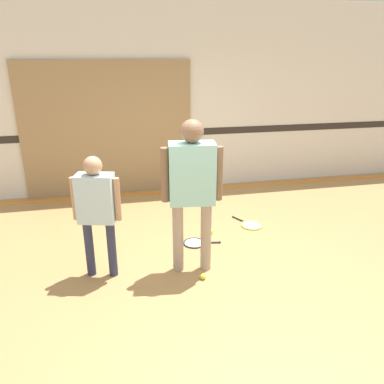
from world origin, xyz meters
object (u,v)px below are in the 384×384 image
object	(u,v)px
person_instructor	(192,182)
tennis_ball_near_instructor	(203,276)
racket_spare_on_floor	(196,243)
person_student_left	(96,205)
racket_second_spare	(251,225)
tennis_ball_by_spare_racket	(211,231)

from	to	relation	value
person_instructor	tennis_ball_near_instructor	bearing A→B (deg)	-65.45
racket_spare_on_floor	person_instructor	bearing A→B (deg)	-96.60
person_student_left	racket_second_spare	size ratio (longest dim) A/B	2.42
person_instructor	person_student_left	bearing A→B (deg)	-178.60
person_instructor	racket_spare_on_floor	size ratio (longest dim) A/B	3.34
person_student_left	racket_second_spare	distance (m)	2.41
person_student_left	tennis_ball_near_instructor	bearing A→B (deg)	-2.39
racket_spare_on_floor	person_student_left	bearing A→B (deg)	-147.69
racket_spare_on_floor	racket_second_spare	world-z (taller)	same
person_student_left	tennis_ball_by_spare_racket	world-z (taller)	person_student_left
person_student_left	tennis_ball_by_spare_racket	size ratio (longest dim) A/B	20.77
person_instructor	tennis_ball_by_spare_racket	distance (m)	1.39
person_student_left	racket_spare_on_floor	distance (m)	1.53
tennis_ball_near_instructor	tennis_ball_by_spare_racket	size ratio (longest dim) A/B	1.00
tennis_ball_by_spare_racket	racket_spare_on_floor	bearing A→B (deg)	-138.18
person_instructor	person_student_left	xyz separation A→B (m)	(-1.01, 0.10, -0.22)
person_student_left	tennis_ball_near_instructor	distance (m)	1.39
racket_second_spare	tennis_ball_by_spare_racket	size ratio (longest dim) A/B	8.57
racket_second_spare	tennis_ball_by_spare_racket	world-z (taller)	tennis_ball_by_spare_racket
tennis_ball_near_instructor	tennis_ball_by_spare_racket	xyz separation A→B (m)	(0.37, 1.06, 0.00)
person_instructor	tennis_ball_by_spare_racket	xyz separation A→B (m)	(0.44, 0.83, -1.03)
person_instructor	tennis_ball_by_spare_racket	size ratio (longest dim) A/B	26.10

